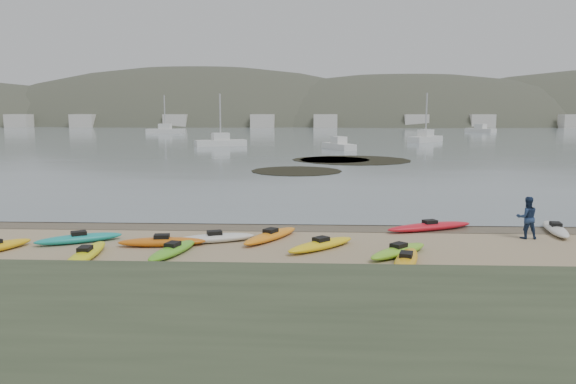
{
  "coord_description": "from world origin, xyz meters",
  "views": [
    {
      "loc": [
        1.15,
        -24.59,
        5.07
      ],
      "look_at": [
        0.0,
        0.0,
        1.5
      ],
      "focal_mm": 35.0,
      "sensor_mm": 36.0,
      "label": 1
    }
  ],
  "objects": [
    {
      "name": "kayaks",
      "position": [
        -0.66,
        -4.06,
        0.17
      ],
      "size": [
        23.32,
        8.81,
        0.34
      ],
      "color": "#80D42A",
      "rests_on": "ground"
    },
    {
      "name": "far_hills",
      "position": [
        39.38,
        193.97,
        -15.93
      ],
      "size": [
        550.0,
        135.0,
        80.0
      ],
      "color": "#384235",
      "rests_on": "ground"
    },
    {
      "name": "water",
      "position": [
        0.0,
        300.0,
        0.01
      ],
      "size": [
        1200.0,
        1200.0,
        0.0
      ],
      "primitive_type": "plane",
      "color": "slate",
      "rests_on": "ground"
    },
    {
      "name": "ground",
      "position": [
        0.0,
        0.0,
        0.0
      ],
      "size": [
        600.0,
        600.0,
        0.0
      ],
      "primitive_type": "plane",
      "color": "tan",
      "rests_on": "ground"
    },
    {
      "name": "moored_boats",
      "position": [
        2.06,
        80.58,
        0.53
      ],
      "size": [
        79.89,
        68.06,
        1.16
      ],
      "color": "silver",
      "rests_on": "ground"
    },
    {
      "name": "wet_sand",
      "position": [
        0.0,
        -0.3,
        0.0
      ],
      "size": [
        60.0,
        60.0,
        0.0
      ],
      "primitive_type": "plane",
      "color": "brown",
      "rests_on": "ground"
    },
    {
      "name": "person_east",
      "position": [
        9.66,
        -2.18,
        0.85
      ],
      "size": [
        0.84,
        0.66,
        1.69
      ],
      "primitive_type": "imported",
      "rotation": [
        0.0,
        0.0,
        3.12
      ],
      "color": "navy",
      "rests_on": "ground"
    },
    {
      "name": "far_town",
      "position": [
        6.0,
        145.0,
        2.0
      ],
      "size": [
        199.0,
        5.0,
        4.0
      ],
      "color": "beige",
      "rests_on": "ground"
    },
    {
      "name": "kelp_mats",
      "position": [
        3.41,
        30.68,
        0.03
      ],
      "size": [
        15.18,
        20.27,
        0.04
      ],
      "color": "black",
      "rests_on": "water"
    }
  ]
}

